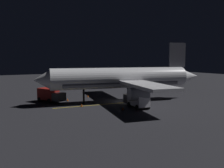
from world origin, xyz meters
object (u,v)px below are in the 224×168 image
object	(u,v)px
traffic_cone_near_left	(82,105)
traffic_cone_far	(68,100)
ground_crew_worker	(53,98)
traffic_cone_near_right	(123,109)
catering_truck	(137,100)
traffic_cone_under_wing	(88,96)
airliner	(124,79)
baggage_truck	(50,95)

from	to	relation	value
traffic_cone_near_left	traffic_cone_far	xyz separation A→B (m)	(6.50, 0.36, 0.00)
ground_crew_worker	traffic_cone_near_right	bearing A→B (deg)	-146.38
catering_truck	traffic_cone_far	bearing A→B (deg)	35.55
traffic_cone_near_right	traffic_cone_far	bearing A→B (deg)	22.91
traffic_cone_near_left	traffic_cone_far	world-z (taller)	same
catering_truck	traffic_cone_near_left	distance (m)	9.51
traffic_cone_under_wing	ground_crew_worker	bearing A→B (deg)	107.48
airliner	traffic_cone_near_left	size ratio (longest dim) A/B	60.95
traffic_cone_under_wing	traffic_cone_near_right	bearing A→B (deg)	179.34
baggage_truck	ground_crew_worker	xyz separation A→B (m)	(-0.73, -0.35, -0.43)
catering_truck	traffic_cone_near_right	world-z (taller)	catering_truck
traffic_cone_near_right	catering_truck	bearing A→B (deg)	-78.62
traffic_cone_far	traffic_cone_near_left	bearing A→B (deg)	-176.83
catering_truck	ground_crew_worker	world-z (taller)	catering_truck
catering_truck	traffic_cone_near_left	world-z (taller)	catering_truck
ground_crew_worker	traffic_cone_under_wing	xyz separation A→B (m)	(2.58, -8.19, -0.64)
ground_crew_worker	traffic_cone_far	bearing A→B (deg)	-86.29
traffic_cone_near_left	traffic_cone_far	size ratio (longest dim) A/B	1.00
baggage_truck	ground_crew_worker	distance (m)	0.92
ground_crew_worker	traffic_cone_under_wing	world-z (taller)	ground_crew_worker
traffic_cone_near_left	traffic_cone_near_right	distance (m)	7.51
airliner	traffic_cone_near_right	xyz separation A→B (m)	(-6.74, 4.34, -4.14)
ground_crew_worker	baggage_truck	bearing A→B (deg)	25.51
baggage_truck	traffic_cone_near_right	xyz separation A→B (m)	(-12.80, -8.37, -1.07)
traffic_cone_near_left	traffic_cone_under_wing	bearing A→B (deg)	-29.28
ground_crew_worker	traffic_cone_near_right	world-z (taller)	ground_crew_worker
baggage_truck	ground_crew_worker	bearing A→B (deg)	-154.49
airliner	traffic_cone_far	world-z (taller)	airliner
traffic_cone_far	traffic_cone_under_wing	bearing A→B (deg)	-65.87
catering_truck	baggage_truck	bearing A→B (deg)	43.38
traffic_cone_far	ground_crew_worker	bearing A→B (deg)	93.71
ground_crew_worker	airliner	bearing A→B (deg)	-113.33
airliner	baggage_truck	xyz separation A→B (m)	(6.06, 12.71, -3.07)
airliner	traffic_cone_far	size ratio (longest dim) A/B	60.95
baggage_truck	traffic_cone_near_left	distance (m)	7.96
airliner	traffic_cone_far	xyz separation A→B (m)	(5.52, 9.52, -4.14)
ground_crew_worker	traffic_cone_far	xyz separation A→B (m)	(0.18, -2.85, -0.64)
traffic_cone_near_left	traffic_cone_far	bearing A→B (deg)	3.17
ground_crew_worker	traffic_cone_near_right	distance (m)	14.51
traffic_cone_near_left	traffic_cone_near_right	bearing A→B (deg)	-140.06
ground_crew_worker	traffic_cone_under_wing	distance (m)	8.61
baggage_truck	traffic_cone_near_right	distance (m)	15.33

